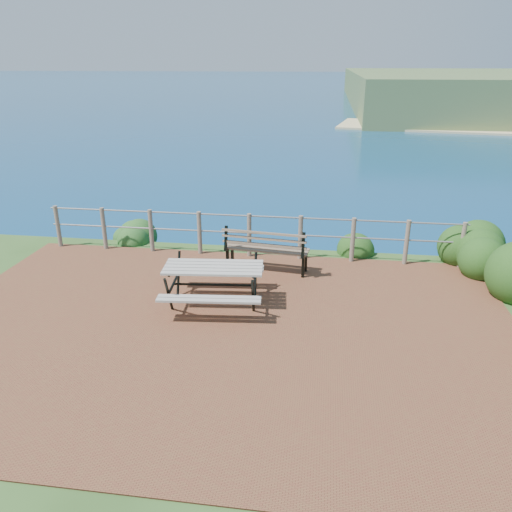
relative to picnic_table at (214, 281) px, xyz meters
The scene contains 8 objects.
ground 1.03m from the picnic_table, 72.84° to the right, with size 10.00×7.00×0.12m, color brown.
ocean 199.13m from the picnic_table, 89.92° to the left, with size 1200.00×1200.00×0.00m, color navy.
safety_railing 2.49m from the picnic_table, 83.78° to the left, with size 9.40×0.10×1.00m.
picnic_table is the anchor object (origin of this frame).
park_bench 1.87m from the picnic_table, 65.99° to the left, with size 1.80×0.65×0.99m.
shrub_right_edge 5.61m from the picnic_table, 25.94° to the left, with size 1.25×1.25×1.78m, color #1C4314.
shrub_lip_west 4.34m from the picnic_table, 131.26° to the left, with size 0.88×0.88×0.67m, color #265520.
shrub_lip_east 4.11m from the picnic_table, 49.43° to the left, with size 0.87×0.87×0.66m, color #1C4314.
Camera 1 is at (1.63, -7.15, 4.19)m, focal length 35.00 mm.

